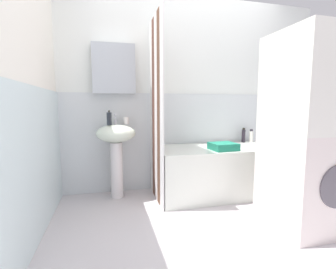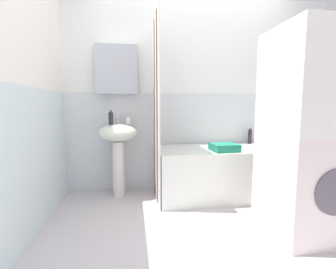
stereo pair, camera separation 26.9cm
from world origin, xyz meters
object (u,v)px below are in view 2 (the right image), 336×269
(sink, at_px, (118,144))
(toothbrush_cup, at_px, (128,120))
(soap_dispenser, at_px, (111,118))
(conditioner_bottle, at_px, (258,137))
(towel_folded, at_px, (224,147))
(bathtub, at_px, (219,172))
(washer_dryer_stack, at_px, (309,134))
(body_wash_bottle, at_px, (250,137))

(sink, bearing_deg, toothbrush_cup, 32.19)
(sink, xyz_separation_m, soap_dispenser, (-0.07, -0.01, 0.30))
(conditioner_bottle, bearing_deg, toothbrush_cup, -179.39)
(soap_dispenser, height_order, towel_folded, soap_dispenser)
(sink, relative_size, soap_dispenser, 5.18)
(bathtub, bearing_deg, soap_dispenser, 173.02)
(soap_dispenser, distance_m, washer_dryer_stack, 1.95)
(sink, xyz_separation_m, towel_folded, (1.15, -0.34, -0.01))
(toothbrush_cup, relative_size, washer_dryer_stack, 0.05)
(soap_dispenser, xyz_separation_m, body_wash_bottle, (1.74, 0.12, -0.26))
(bathtub, xyz_separation_m, body_wash_bottle, (0.51, 0.27, 0.37))
(body_wash_bottle, bearing_deg, towel_folded, -139.27)
(washer_dryer_stack, bearing_deg, conditioner_bottle, 79.75)
(bathtub, relative_size, towel_folded, 5.30)
(soap_dispenser, bearing_deg, conditioner_bottle, 3.38)
(bathtub, xyz_separation_m, conditioner_bottle, (0.62, 0.26, 0.36))
(sink, height_order, conditioner_bottle, sink)
(soap_dispenser, relative_size, conditioner_bottle, 0.94)
(body_wash_bottle, relative_size, towel_folded, 0.72)
(sink, bearing_deg, washer_dryer_stack, -34.50)
(soap_dispenser, height_order, washer_dryer_stack, washer_dryer_stack)
(toothbrush_cup, relative_size, bathtub, 0.06)
(towel_folded, bearing_deg, sink, 163.50)
(bathtub, relative_size, conditioner_bottle, 8.27)
(toothbrush_cup, bearing_deg, towel_folded, -22.25)
(conditioner_bottle, bearing_deg, soap_dispenser, -176.62)
(soap_dispenser, distance_m, toothbrush_cup, 0.22)
(toothbrush_cup, distance_m, bathtub, 1.22)
(body_wash_bottle, bearing_deg, bathtub, -151.94)
(bathtub, distance_m, towel_folded, 0.37)
(bathtub, distance_m, washer_dryer_stack, 1.13)
(conditioner_bottle, xyz_separation_m, washer_dryer_stack, (-0.21, -1.17, 0.18))
(body_wash_bottle, bearing_deg, soap_dispenser, -176.05)
(toothbrush_cup, distance_m, conditioner_bottle, 1.67)
(soap_dispenser, relative_size, washer_dryer_stack, 0.10)
(soap_dispenser, height_order, bathtub, soap_dispenser)
(towel_folded, xyz_separation_m, washer_dryer_stack, (0.42, -0.73, 0.22))
(conditioner_bottle, bearing_deg, body_wash_bottle, 174.24)
(body_wash_bottle, distance_m, washer_dryer_stack, 1.20)
(washer_dryer_stack, bearing_deg, sink, 145.50)
(bathtub, bearing_deg, conditioner_bottle, 22.85)
(soap_dispenser, bearing_deg, washer_dryer_stack, -33.05)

